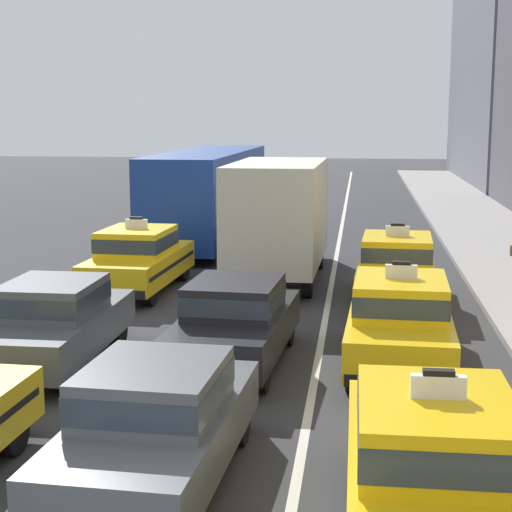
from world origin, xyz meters
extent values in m
cube|color=silver|center=(-1.60, 20.00, 0.00)|extent=(0.14, 80.00, 0.01)
cube|color=silver|center=(1.60, 20.00, 0.00)|extent=(0.14, 80.00, 0.01)
cylinder|color=black|center=(-2.26, 4.24, 0.32)|extent=(0.26, 0.65, 0.64)
cylinder|color=black|center=(-3.84, 9.57, 0.32)|extent=(0.24, 0.64, 0.64)
cylinder|color=black|center=(-2.40, 9.57, 0.32)|extent=(0.24, 0.64, 0.64)
cylinder|color=black|center=(-2.39, 6.73, 0.32)|extent=(0.24, 0.64, 0.64)
cube|color=#4C5156|center=(-3.12, 8.15, 0.65)|extent=(1.77, 4.30, 0.66)
cube|color=#4C5156|center=(-3.12, 8.05, 1.28)|extent=(1.56, 1.90, 0.60)
cube|color=#2D3842|center=(-3.12, 8.05, 1.28)|extent=(1.58, 1.92, 0.33)
cylinder|color=black|center=(-3.96, 16.04, 0.32)|extent=(0.27, 0.65, 0.64)
cylinder|color=black|center=(-2.49, 15.98, 0.32)|extent=(0.27, 0.65, 0.64)
cylinder|color=black|center=(-4.09, 12.99, 0.32)|extent=(0.27, 0.65, 0.64)
cylinder|color=black|center=(-2.62, 12.92, 0.32)|extent=(0.27, 0.65, 0.64)
cube|color=yellow|center=(-3.29, 14.48, 0.67)|extent=(1.99, 4.57, 0.70)
cube|color=black|center=(-3.29, 14.48, 0.72)|extent=(2.00, 4.22, 0.10)
cube|color=yellow|center=(-3.30, 14.33, 1.34)|extent=(1.69, 2.17, 0.64)
cube|color=#2D3842|center=(-3.30, 14.33, 1.34)|extent=(1.71, 2.19, 0.35)
cube|color=white|center=(-3.30, 14.33, 1.78)|extent=(0.56, 0.14, 0.24)
cube|color=black|center=(-3.30, 14.33, 1.93)|extent=(0.32, 0.12, 0.06)
cube|color=black|center=(-3.19, 16.69, 0.42)|extent=(1.71, 0.21, 0.20)
cube|color=black|center=(-3.39, 12.27, 0.42)|extent=(1.71, 0.21, 0.20)
cylinder|color=black|center=(-4.02, 26.61, 0.32)|extent=(0.25, 0.64, 0.64)
cylinder|color=black|center=(-2.02, 26.58, 0.32)|extent=(0.25, 0.64, 0.64)
cylinder|color=black|center=(-4.12, 19.90, 0.32)|extent=(0.25, 0.64, 0.64)
cylinder|color=black|center=(-2.12, 19.87, 0.32)|extent=(0.25, 0.64, 0.64)
cube|color=navy|center=(-3.07, 23.24, 1.77)|extent=(2.67, 11.24, 2.90)
cube|color=#2D3842|center=(-3.07, 23.24, 2.02)|extent=(2.68, 10.79, 0.84)
cube|color=black|center=(-2.99, 28.79, 2.97)|extent=(2.13, 0.11, 0.36)
cylinder|color=black|center=(-3.96, 34.22, 0.32)|extent=(0.27, 0.65, 0.64)
cylinder|color=black|center=(-2.52, 34.15, 0.32)|extent=(0.27, 0.65, 0.64)
cylinder|color=black|center=(-4.09, 31.39, 0.32)|extent=(0.27, 0.65, 0.64)
cylinder|color=black|center=(-2.65, 31.32, 0.32)|extent=(0.27, 0.65, 0.64)
cube|color=silver|center=(-3.31, 32.77, 0.65)|extent=(1.96, 4.38, 0.66)
cube|color=silver|center=(-3.31, 32.67, 1.28)|extent=(1.65, 1.97, 0.60)
cube|color=#2D3842|center=(-3.31, 32.67, 1.28)|extent=(1.67, 1.99, 0.33)
cylinder|color=black|center=(-0.73, 5.04, 0.32)|extent=(0.27, 0.65, 0.64)
cylinder|color=black|center=(0.71, 4.97, 0.32)|extent=(0.27, 0.65, 0.64)
cylinder|color=black|center=(-0.87, 2.20, 0.32)|extent=(0.27, 0.65, 0.64)
cube|color=#4C5156|center=(-0.08, 3.59, 0.65)|extent=(1.97, 4.38, 0.66)
cube|color=#4C5156|center=(-0.09, 3.49, 1.28)|extent=(1.65, 1.97, 0.60)
cube|color=#2D3842|center=(-0.09, 3.49, 1.28)|extent=(1.67, 2.00, 0.33)
cylinder|color=black|center=(-0.51, 10.07, 0.32)|extent=(0.28, 0.65, 0.64)
cylinder|color=black|center=(0.93, 9.99, 0.32)|extent=(0.28, 0.65, 0.64)
cylinder|color=black|center=(-0.68, 7.24, 0.32)|extent=(0.28, 0.65, 0.64)
cylinder|color=black|center=(0.76, 7.15, 0.32)|extent=(0.28, 0.65, 0.64)
cube|color=black|center=(0.12, 8.61, 0.65)|extent=(2.02, 4.40, 0.66)
cube|color=black|center=(0.12, 8.51, 1.28)|extent=(1.67, 1.99, 0.60)
cube|color=#2D3842|center=(0.12, 8.51, 1.28)|extent=(1.69, 2.01, 0.33)
cylinder|color=black|center=(-0.76, 18.25, 0.32)|extent=(0.25, 0.65, 0.64)
cylinder|color=black|center=(1.14, 18.21, 0.32)|extent=(0.25, 0.65, 0.64)
cylinder|color=black|center=(-0.84, 14.35, 0.32)|extent=(0.25, 0.65, 0.64)
cylinder|color=black|center=(1.06, 14.31, 0.32)|extent=(0.25, 0.65, 0.64)
cube|color=#194C8C|center=(0.21, 19.21, 1.37)|extent=(2.15, 2.24, 2.10)
cube|color=#2D3842|center=(0.24, 20.28, 1.67)|extent=(1.93, 0.10, 0.76)
cube|color=beige|center=(0.14, 15.95, 1.92)|extent=(2.41, 5.25, 2.70)
cylinder|color=black|center=(2.39, 4.17, 0.32)|extent=(0.24, 0.64, 0.64)
cylinder|color=black|center=(3.87, 4.18, 0.32)|extent=(0.24, 0.64, 0.64)
cube|color=yellow|center=(3.14, 2.65, 0.67)|extent=(1.83, 4.51, 0.70)
cube|color=black|center=(3.14, 2.65, 0.72)|extent=(1.85, 4.15, 0.10)
cube|color=yellow|center=(3.14, 2.50, 1.34)|extent=(1.61, 2.11, 0.64)
cube|color=#2D3842|center=(3.14, 2.50, 1.34)|extent=(1.63, 2.13, 0.35)
cube|color=white|center=(3.14, 2.50, 1.78)|extent=(0.56, 0.12, 0.24)
cube|color=black|center=(3.14, 2.50, 1.93)|extent=(0.32, 0.11, 0.06)
cube|color=black|center=(3.13, 4.86, 0.42)|extent=(1.71, 0.15, 0.20)
cylinder|color=black|center=(2.39, 10.44, 0.32)|extent=(0.26, 0.65, 0.64)
cylinder|color=black|center=(3.87, 10.38, 0.32)|extent=(0.26, 0.65, 0.64)
cylinder|color=black|center=(2.27, 7.38, 0.32)|extent=(0.26, 0.65, 0.64)
cylinder|color=black|center=(3.75, 7.32, 0.32)|extent=(0.26, 0.65, 0.64)
cube|color=yellow|center=(3.07, 8.88, 0.67)|extent=(1.97, 4.57, 0.70)
cube|color=black|center=(3.07, 8.88, 0.72)|extent=(1.98, 4.21, 0.10)
cube|color=yellow|center=(3.06, 8.73, 1.34)|extent=(1.68, 2.16, 0.64)
cube|color=#2D3842|center=(3.06, 8.73, 1.34)|extent=(1.70, 2.18, 0.35)
cube|color=white|center=(3.06, 8.73, 1.78)|extent=(0.56, 0.14, 0.24)
cube|color=black|center=(3.06, 8.73, 1.93)|extent=(0.32, 0.12, 0.06)
cube|color=black|center=(3.15, 11.09, 0.42)|extent=(1.71, 0.21, 0.20)
cube|color=black|center=(2.98, 6.67, 0.42)|extent=(1.71, 0.21, 0.20)
cylinder|color=black|center=(2.56, 15.58, 0.32)|extent=(0.27, 0.65, 0.64)
cylinder|color=black|center=(4.03, 15.51, 0.32)|extent=(0.27, 0.65, 0.64)
cylinder|color=black|center=(2.41, 12.53, 0.32)|extent=(0.27, 0.65, 0.64)
cylinder|color=black|center=(3.89, 12.46, 0.32)|extent=(0.27, 0.65, 0.64)
cube|color=yellow|center=(3.22, 14.02, 0.67)|extent=(2.01, 4.58, 0.70)
cube|color=black|center=(3.22, 14.02, 0.72)|extent=(2.02, 4.22, 0.10)
cube|color=yellow|center=(3.22, 13.87, 1.34)|extent=(1.70, 2.17, 0.64)
cube|color=#2D3842|center=(3.22, 13.87, 1.34)|extent=(1.72, 2.20, 0.35)
cube|color=white|center=(3.22, 13.87, 1.78)|extent=(0.57, 0.15, 0.24)
cube|color=black|center=(3.22, 13.87, 1.93)|extent=(0.32, 0.13, 0.06)
cube|color=black|center=(3.33, 16.23, 0.42)|extent=(1.71, 0.22, 0.20)
cube|color=black|center=(3.12, 11.81, 0.42)|extent=(1.71, 0.22, 0.20)
cube|color=brown|center=(6.59, 17.69, 0.74)|extent=(0.10, 0.20, 0.28)
camera|label=1|loc=(2.31, -5.65, 4.52)|focal=57.42mm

